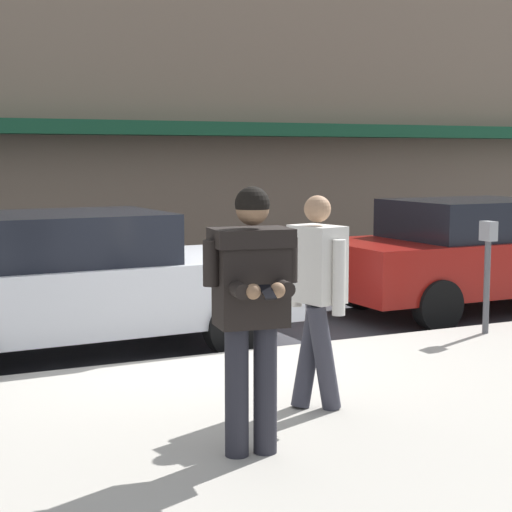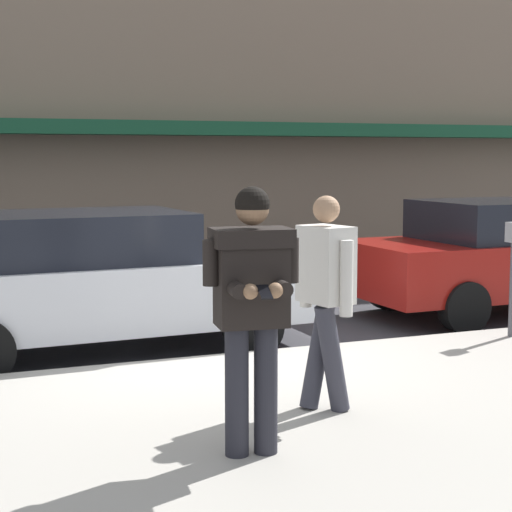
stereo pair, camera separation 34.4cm
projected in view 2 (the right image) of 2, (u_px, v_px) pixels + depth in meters
ground_plane at (199, 364)px, 8.81m from camera, size 80.00×80.00×0.00m
sidewalk at (438, 428)px, 6.53m from camera, size 32.00×5.30×0.14m
curb_paint_line at (286, 355)px, 9.22m from camera, size 28.00×0.12×0.01m
parked_sedan_mid at (100, 281)px, 9.24m from camera, size 4.57×2.07×1.54m
parked_sedan_far at (510, 256)px, 11.54m from camera, size 4.54×2.00×1.54m
man_texting_on_phone at (252, 292)px, 5.63m from camera, size 0.65×0.61×1.81m
pedestrian_in_light_coat at (326, 289)px, 6.66m from camera, size 0.39×0.59×1.70m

